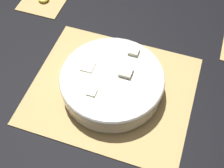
% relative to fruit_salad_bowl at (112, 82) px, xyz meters
% --- Properties ---
extents(ground_plane, '(6.00, 6.00, 0.00)m').
position_rel_fruit_salad_bowl_xyz_m(ground_plane, '(0.00, 0.00, -0.04)').
color(ground_plane, black).
extents(bamboo_mat_center, '(0.43, 0.37, 0.01)m').
position_rel_fruit_salad_bowl_xyz_m(bamboo_mat_center, '(0.00, 0.00, -0.04)').
color(bamboo_mat_center, tan).
rests_on(bamboo_mat_center, ground_plane).
extents(coaster_mat_near_right, '(0.14, 0.14, 0.01)m').
position_rel_fruit_salad_bowl_xyz_m(coaster_mat_near_right, '(0.33, -0.27, -0.04)').
color(coaster_mat_near_right, tan).
rests_on(coaster_mat_near_right, ground_plane).
extents(fruit_salad_bowl, '(0.27, 0.27, 0.07)m').
position_rel_fruit_salad_bowl_xyz_m(fruit_salad_bowl, '(0.00, 0.00, 0.00)').
color(fruit_salad_bowl, silver).
rests_on(fruit_salad_bowl, bamboo_mat_center).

